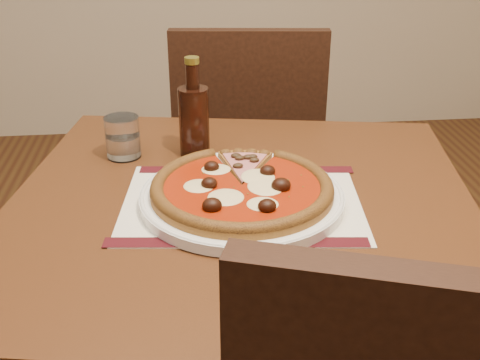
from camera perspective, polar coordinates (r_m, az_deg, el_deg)
The scene contains 8 objects.
table at distance 1.08m, azimuth 0.11°, elevation -6.71°, with size 0.92×0.92×0.75m.
chair_far at distance 1.83m, azimuth 0.76°, elevation 2.90°, with size 0.47×0.47×0.90m.
placemat at distance 1.02m, azimuth 0.18°, elevation -2.15°, with size 0.40×0.29×0.00m, color silver.
plate at distance 1.02m, azimuth 0.18°, elevation -1.66°, with size 0.35×0.35×0.02m, color white.
pizza at distance 1.01m, azimuth 0.18°, elevation -0.67°, with size 0.31×0.31×0.04m.
ham_slice at distance 1.09m, azimuth 0.80°, elevation 1.25°, with size 0.10×0.14×0.02m.
water_glass at distance 1.21m, azimuth -11.06°, elevation 4.00°, with size 0.07×0.07×0.08m, color white.
bottle at distance 1.18m, azimuth -4.39°, elevation 5.87°, with size 0.06×0.06×0.20m.
Camera 1 is at (0.63, -0.18, 1.24)m, focal length 45.00 mm.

